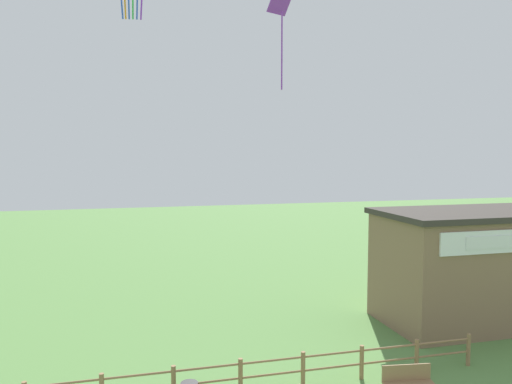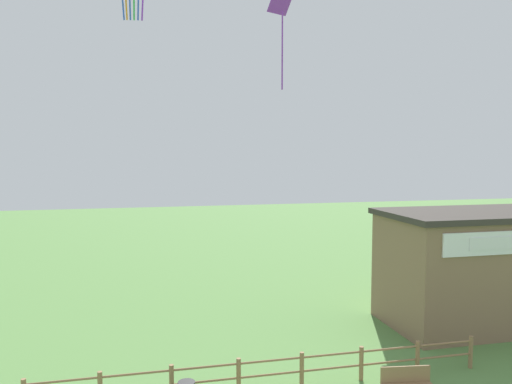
{
  "view_description": "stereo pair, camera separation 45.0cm",
  "coord_description": "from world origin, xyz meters",
  "views": [
    {
      "loc": [
        -4.29,
        -8.2,
        7.39
      ],
      "look_at": [
        0.0,
        8.17,
        6.04
      ],
      "focal_mm": 35.0,
      "sensor_mm": 36.0,
      "label": 1
    },
    {
      "loc": [
        -3.85,
        -8.31,
        7.39
      ],
      "look_at": [
        0.0,
        8.17,
        6.04
      ],
      "focal_mm": 35.0,
      "sensor_mm": 36.0,
      "label": 2
    }
  ],
  "objects": [
    {
      "name": "park_bench_by_building",
      "position": [
        3.8,
        4.66,
        0.53
      ],
      "size": [
        1.57,
        0.6,
        0.99
      ],
      "color": "olive",
      "rests_on": "ground_plane"
    },
    {
      "name": "wooden_fence",
      "position": [
        0.0,
        6.17,
        0.63
      ],
      "size": [
        14.34,
        0.14,
        1.12
      ],
      "color": "olive",
      "rests_on": "ground_plane"
    },
    {
      "name": "kite_purple_streamer",
      "position": [
        0.98,
        8.43,
        12.23
      ],
      "size": [
        1.06,
        0.96,
        3.64
      ],
      "color": "purple"
    },
    {
      "name": "seaside_building",
      "position": [
        10.73,
        10.04,
        2.46
      ],
      "size": [
        9.05,
        4.65,
        4.89
      ],
      "color": "#84664C",
      "rests_on": "ground_plane"
    }
  ]
}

